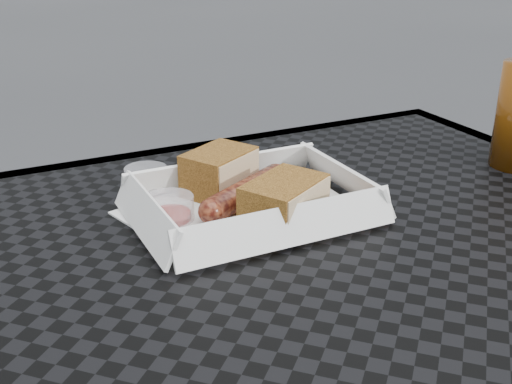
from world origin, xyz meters
TOP-DOWN VIEW (x-y plane):
  - patio_table at (0.00, 0.00)m, footprint 0.80×0.80m
  - food_tray at (-0.04, 0.14)m, footprint 0.22×0.15m
  - bratwurst at (-0.04, 0.16)m, footprint 0.13×0.09m
  - bread_near at (-0.05, 0.21)m, footprint 0.10×0.09m
  - bread_far at (-0.02, 0.11)m, footprint 0.11×0.09m
  - veg_garnish at (0.03, 0.09)m, footprint 0.03×0.03m
  - napkin at (-0.10, 0.17)m, footprint 0.15×0.15m
  - condiment_cup_sauce at (-0.12, 0.16)m, footprint 0.05×0.05m
  - condiment_cup_empty at (-0.12, 0.26)m, footprint 0.05×0.05m

SIDE VIEW (x-z plane):
  - patio_table at x=0.00m, z-range 0.30..1.04m
  - napkin at x=-0.10m, z-range 0.74..0.75m
  - food_tray at x=-0.04m, z-range 0.74..0.75m
  - veg_garnish at x=0.03m, z-range 0.75..0.75m
  - condiment_cup_sauce at x=-0.12m, z-range 0.74..0.78m
  - condiment_cup_empty at x=-0.12m, z-range 0.74..0.78m
  - bratwurst at x=-0.04m, z-range 0.75..0.78m
  - bread_far at x=-0.02m, z-range 0.75..0.79m
  - bread_near at x=-0.05m, z-range 0.75..0.80m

